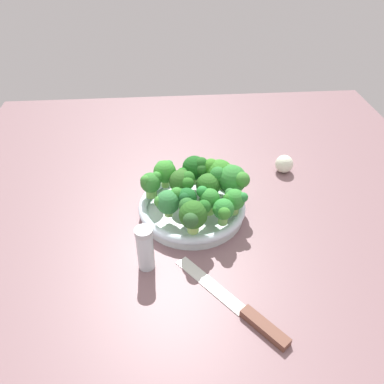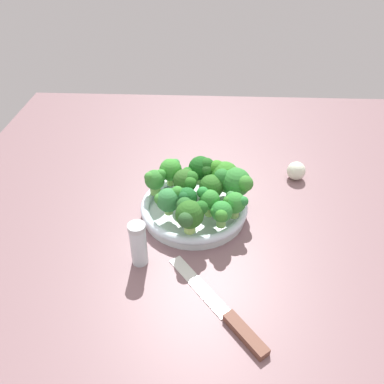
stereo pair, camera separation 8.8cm
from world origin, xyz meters
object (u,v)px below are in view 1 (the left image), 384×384
(broccoli_floret_3, at_px, (183,181))
(broccoli_floret_8, at_px, (223,210))
(knife, at_px, (244,311))
(bowl, at_px, (192,208))
(broccoli_floret_11, at_px, (186,198))
(broccoli_floret_7, at_px, (209,185))
(broccoli_floret_0, at_px, (196,168))
(pepper_shaker, at_px, (145,248))
(broccoli_floret_6, at_px, (208,198))
(broccoli_floret_10, at_px, (151,183))
(broccoli_floret_5, at_px, (193,214))
(broccoli_floret_2, at_px, (168,201))
(broccoli_floret_1, at_px, (218,173))
(garlic_bulb, at_px, (284,164))
(broccoli_floret_4, at_px, (165,171))
(broccoli_floret_12, at_px, (234,199))
(broccoli_floret_9, at_px, (232,180))

(broccoli_floret_3, xyz_separation_m, broccoli_floret_8, (0.11, 0.08, -0.00))
(broccoli_floret_8, bearing_deg, knife, 3.26)
(bowl, xyz_separation_m, broccoli_floret_11, (0.04, -0.02, 0.06))
(broccoli_floret_7, bearing_deg, knife, 5.68)
(broccoli_floret_0, bearing_deg, pepper_shaker, -27.66)
(broccoli_floret_6, xyz_separation_m, pepper_shaker, (0.11, -0.14, -0.03))
(knife, bearing_deg, broccoli_floret_10, -152.37)
(broccoli_floret_5, bearing_deg, bowl, 176.59)
(broccoli_floret_0, relative_size, broccoli_floret_10, 1.18)
(bowl, bearing_deg, broccoli_floret_6, 40.38)
(broccoli_floret_7, height_order, broccoli_floret_10, same)
(broccoli_floret_2, height_order, knife, broccoli_floret_2)
(broccoli_floret_0, relative_size, broccoli_floret_1, 0.97)
(broccoli_floret_10, xyz_separation_m, broccoli_floret_11, (0.07, 0.08, 0.00))
(broccoli_floret_2, distance_m, broccoli_floret_7, 0.11)
(broccoli_floret_0, xyz_separation_m, broccoli_floret_11, (0.11, -0.03, -0.00))
(broccoli_floret_2, height_order, garlic_bulb, broccoli_floret_2)
(broccoli_floret_0, height_order, broccoli_floret_6, broccoli_floret_0)
(broccoli_floret_0, relative_size, broccoli_floret_5, 0.98)
(broccoli_floret_0, distance_m, broccoli_floret_1, 0.05)
(broccoli_floret_4, bearing_deg, broccoli_floret_3, 43.71)
(broccoli_floret_12, xyz_separation_m, pepper_shaker, (0.11, -0.19, -0.02))
(broccoli_floret_4, distance_m, broccoli_floret_6, 0.14)
(broccoli_floret_6, xyz_separation_m, broccoli_floret_12, (0.00, 0.06, -0.00))
(broccoli_floret_0, bearing_deg, broccoli_floret_7, 23.45)
(broccoli_floret_3, bearing_deg, broccoli_floret_12, 56.54)
(broccoli_floret_8, bearing_deg, broccoli_floret_11, -119.40)
(broccoli_floret_9, distance_m, pepper_shaker, 0.26)
(broccoli_floret_10, bearing_deg, broccoli_floret_3, 87.46)
(bowl, xyz_separation_m, pepper_shaker, (0.15, -0.10, 0.03))
(broccoli_floret_7, bearing_deg, broccoli_floret_4, -117.85)
(broccoli_floret_7, distance_m, knife, 0.30)
(broccoli_floret_4, bearing_deg, broccoli_floret_9, 71.75)
(broccoli_floret_5, bearing_deg, broccoli_floret_0, 172.70)
(bowl, relative_size, broccoli_floret_7, 3.97)
(broccoli_floret_9, bearing_deg, broccoli_floret_4, -108.25)
(bowl, height_order, broccoli_floret_5, broccoli_floret_5)
(broccoli_floret_0, relative_size, knife, 0.33)
(broccoli_floret_10, relative_size, knife, 0.28)
(broccoli_floret_2, xyz_separation_m, broccoli_floret_3, (-0.07, 0.03, 0.00))
(broccoli_floret_1, height_order, broccoli_floret_3, broccoli_floret_1)
(broccoli_floret_0, distance_m, broccoli_floret_5, 0.17)
(broccoli_floret_3, distance_m, garlic_bulb, 0.31)
(broccoli_floret_6, relative_size, garlic_bulb, 1.36)
(broccoli_floret_1, distance_m, broccoli_floret_12, 0.10)
(broccoli_floret_3, height_order, broccoli_floret_11, broccoli_floret_3)
(broccoli_floret_0, relative_size, garlic_bulb, 1.54)
(bowl, bearing_deg, broccoli_floret_5, -3.41)
(broccoli_floret_7, bearing_deg, broccoli_floret_6, -9.05)
(bowl, xyz_separation_m, broccoli_floret_5, (0.09, -0.01, 0.06))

